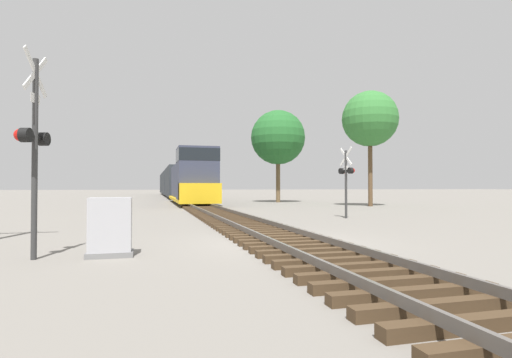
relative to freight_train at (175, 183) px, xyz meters
name	(u,v)px	position (x,y,z in m)	size (l,w,h in m)	color
ground_plane	(282,243)	(0.00, -49.16, -2.10)	(400.00, 400.00, 0.00)	slate
rail_track_bed	(282,238)	(0.00, -49.16, -1.96)	(2.60, 160.00, 0.31)	#42301E
freight_train	(175,183)	(0.00, 0.00, 0.00)	(3.07, 62.43, 4.57)	#33384C
crossing_signal_near	(34,142)	(-5.92, -50.20, 0.39)	(0.52, 1.01, 4.44)	#333333
crossing_signal_far	(346,175)	(5.79, -41.86, 0.02)	(0.46, 1.02, 3.49)	#333333
relay_cabinet	(110,228)	(-4.37, -50.24, -1.46)	(0.99, 0.58, 1.30)	slate
tree_far_right	(370,119)	(13.27, -31.55, 4.79)	(4.39, 4.39, 9.12)	brown
tree_mid_background	(278,138)	(8.73, -22.04, 4.32)	(5.38, 5.38, 9.12)	brown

